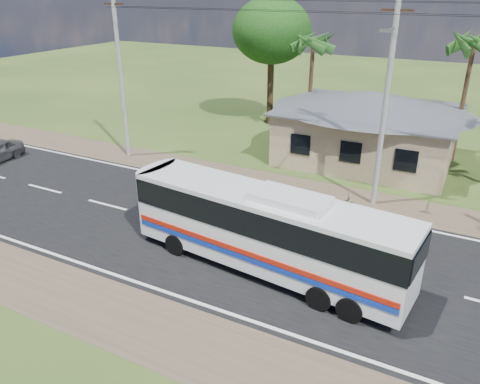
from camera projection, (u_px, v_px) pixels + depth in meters
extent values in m
plane|color=#284017|center=(268.00, 247.00, 20.09)|extent=(120.00, 120.00, 0.00)
cube|color=black|center=(268.00, 247.00, 20.08)|extent=(120.00, 10.00, 0.02)
cube|color=brown|center=(317.00, 192.00, 25.36)|extent=(120.00, 3.00, 0.01)
cube|color=brown|center=(183.00, 340.00, 14.81)|extent=(120.00, 3.00, 0.01)
cube|color=silver|center=(306.00, 205.00, 23.89)|extent=(120.00, 0.15, 0.01)
cube|color=silver|center=(212.00, 308.00, 16.26)|extent=(120.00, 0.15, 0.01)
cube|color=silver|center=(268.00, 246.00, 20.08)|extent=(120.00, 0.15, 0.01)
cube|color=tan|center=(368.00, 135.00, 29.56)|extent=(10.00, 8.00, 3.20)
cube|color=#4C4F54|center=(370.00, 110.00, 28.89)|extent=(10.60, 8.60, 0.10)
pyramid|color=#4C4F54|center=(373.00, 91.00, 28.42)|extent=(12.40, 10.00, 1.20)
cube|color=black|center=(300.00, 144.00, 27.52)|extent=(1.20, 0.08, 1.20)
cube|color=black|center=(351.00, 152.00, 26.26)|extent=(1.20, 0.08, 1.20)
cube|color=black|center=(406.00, 161.00, 24.99)|extent=(1.20, 0.08, 1.20)
cylinder|color=#9E9E99|center=(120.00, 71.00, 28.60)|extent=(0.26, 0.26, 11.00)
cube|color=#332212|center=(113.00, 4.00, 27.06)|extent=(1.40, 0.10, 0.10)
cylinder|color=#9E9E99|center=(386.00, 97.00, 21.86)|extent=(0.26, 0.26, 11.00)
cube|color=#332212|center=(397.00, 10.00, 20.32)|extent=(1.40, 0.10, 0.10)
cylinder|color=gray|center=(391.00, 29.00, 19.79)|extent=(0.08, 2.00, 0.08)
cube|color=gray|center=(386.00, 31.00, 18.98)|extent=(0.50, 0.18, 0.12)
cylinder|color=black|center=(235.00, 0.00, 23.57)|extent=(16.00, 0.02, 0.02)
cylinder|color=#47301E|center=(463.00, 102.00, 28.61)|extent=(0.28, 0.28, 7.50)
cylinder|color=#47301E|center=(310.00, 89.00, 33.33)|extent=(0.28, 0.28, 7.00)
cylinder|color=#47301E|center=(270.00, 86.00, 36.85)|extent=(0.50, 0.50, 5.95)
ellipsoid|color=#11380F|center=(272.00, 31.00, 35.15)|extent=(6.00, 6.00, 4.92)
cube|color=silver|center=(267.00, 229.00, 17.75)|extent=(11.31, 3.54, 2.78)
cube|color=black|center=(267.00, 213.00, 17.46)|extent=(11.36, 3.60, 1.02)
cube|color=black|center=(158.00, 188.00, 20.43)|extent=(0.35, 2.13, 1.67)
cube|color=#A31A0A|center=(250.00, 254.00, 17.06)|extent=(10.87, 1.25, 0.20)
cube|color=#0E2B9B|center=(250.00, 260.00, 17.15)|extent=(10.87, 1.25, 0.20)
cube|color=silver|center=(290.00, 198.00, 16.65)|extent=(2.93, 1.78, 0.28)
cylinder|color=black|center=(176.00, 244.00, 19.37)|extent=(0.96, 0.43, 0.93)
cylinder|color=black|center=(207.00, 224.00, 20.99)|extent=(0.96, 0.43, 0.93)
cylinder|color=black|center=(319.00, 298.00, 16.07)|extent=(0.96, 0.43, 0.93)
cylinder|color=black|center=(343.00, 269.00, 17.69)|extent=(0.96, 0.43, 0.93)
cylinder|color=black|center=(350.00, 309.00, 15.50)|extent=(0.96, 0.43, 0.93)
cylinder|color=black|center=(372.00, 278.00, 17.12)|extent=(0.96, 0.43, 0.93)
imported|color=black|center=(339.00, 203.00, 23.02)|extent=(1.81, 1.15, 0.90)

